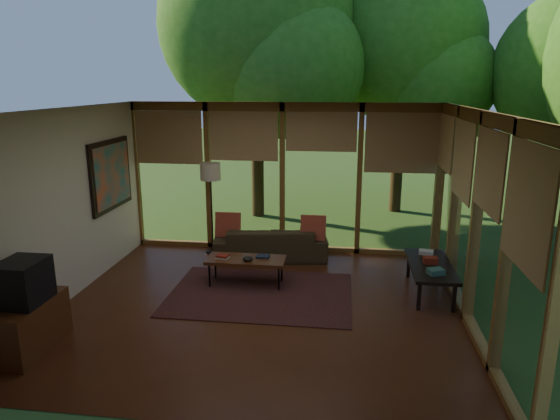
# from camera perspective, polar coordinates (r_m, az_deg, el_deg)

# --- Properties ---
(floor) EXTENTS (5.50, 5.50, 0.00)m
(floor) POSITION_cam_1_polar(r_m,az_deg,el_deg) (7.06, -2.31, -11.03)
(floor) COLOR #562816
(floor) RESTS_ON ground
(ceiling) EXTENTS (5.50, 5.50, 0.00)m
(ceiling) POSITION_cam_1_polar(r_m,az_deg,el_deg) (6.39, -2.56, 11.42)
(ceiling) COLOR white
(ceiling) RESTS_ON ground
(wall_left) EXTENTS (0.04, 5.00, 2.70)m
(wall_left) POSITION_cam_1_polar(r_m,az_deg,el_deg) (7.56, -23.44, 0.34)
(wall_left) COLOR silver
(wall_left) RESTS_ON ground
(wall_front) EXTENTS (5.50, 0.04, 2.70)m
(wall_front) POSITION_cam_1_polar(r_m,az_deg,el_deg) (4.28, -8.16, -8.83)
(wall_front) COLOR silver
(wall_front) RESTS_ON ground
(window_wall_back) EXTENTS (5.50, 0.12, 2.70)m
(window_wall_back) POSITION_cam_1_polar(r_m,az_deg,el_deg) (9.01, 0.27, 3.64)
(window_wall_back) COLOR brown
(window_wall_back) RESTS_ON ground
(window_wall_right) EXTENTS (0.12, 5.00, 2.70)m
(window_wall_right) POSITION_cam_1_polar(r_m,az_deg,el_deg) (6.71, 21.39, -1.11)
(window_wall_right) COLOR brown
(window_wall_right) RESTS_ON ground
(tree_nw) EXTENTS (4.24, 4.24, 6.36)m
(tree_nw) POSITION_cam_1_polar(r_m,az_deg,el_deg) (11.51, -2.70, 20.36)
(tree_nw) COLOR #382714
(tree_nw) RESTS_ON ground
(tree_ne) EXTENTS (3.59, 3.59, 5.69)m
(tree_ne) POSITION_cam_1_polar(r_m,az_deg,el_deg) (12.23, 13.97, 17.95)
(tree_ne) COLOR #382714
(tree_ne) RESTS_ON ground
(rug) EXTENTS (2.65, 1.88, 0.01)m
(rug) POSITION_cam_1_polar(r_m,az_deg,el_deg) (7.45, -2.24, -9.56)
(rug) COLOR maroon
(rug) RESTS_ON floor
(sofa) EXTENTS (2.06, 1.05, 0.57)m
(sofa) POSITION_cam_1_polar(r_m,az_deg,el_deg) (8.81, -1.08, -3.75)
(sofa) COLOR #3A2F1D
(sofa) RESTS_ON floor
(pillow_left) EXTENTS (0.43, 0.23, 0.45)m
(pillow_left) POSITION_cam_1_polar(r_m,az_deg,el_deg) (8.81, -5.96, -1.73)
(pillow_left) COLOR maroon
(pillow_left) RESTS_ON sofa
(pillow_right) EXTENTS (0.43, 0.23, 0.45)m
(pillow_right) POSITION_cam_1_polar(r_m,az_deg,el_deg) (8.60, 3.82, -2.09)
(pillow_right) COLOR maroon
(pillow_right) RESTS_ON sofa
(ct_book_lower) EXTENTS (0.21, 0.17, 0.03)m
(ct_book_lower) POSITION_cam_1_polar(r_m,az_deg,el_deg) (7.68, -6.57, -5.44)
(ct_book_lower) COLOR beige
(ct_book_lower) RESTS_ON coffee_table
(ct_book_upper) EXTENTS (0.20, 0.17, 0.03)m
(ct_book_upper) POSITION_cam_1_polar(r_m,az_deg,el_deg) (7.67, -6.58, -5.22)
(ct_book_upper) COLOR maroon
(ct_book_upper) RESTS_ON coffee_table
(ct_book_side) EXTENTS (0.20, 0.15, 0.03)m
(ct_book_side) POSITION_cam_1_polar(r_m,az_deg,el_deg) (7.68, -1.97, -5.33)
(ct_book_side) COLOR #161F32
(ct_book_side) RESTS_ON coffee_table
(ct_bowl) EXTENTS (0.16, 0.16, 0.07)m
(ct_bowl) POSITION_cam_1_polar(r_m,az_deg,el_deg) (7.54, -3.70, -5.56)
(ct_bowl) COLOR black
(ct_bowl) RESTS_ON coffee_table
(media_cabinet) EXTENTS (0.50, 1.00, 0.60)m
(media_cabinet) POSITION_cam_1_polar(r_m,az_deg,el_deg) (6.59, -26.90, -11.76)
(media_cabinet) COLOR #582E18
(media_cabinet) RESTS_ON floor
(television) EXTENTS (0.45, 0.55, 0.50)m
(television) POSITION_cam_1_polar(r_m,az_deg,el_deg) (6.37, -27.31, -7.31)
(television) COLOR black
(television) RESTS_ON media_cabinet
(console_book_a) EXTENTS (0.26, 0.23, 0.08)m
(console_book_a) POSITION_cam_1_polar(r_m,az_deg,el_deg) (7.26, 17.36, -6.74)
(console_book_a) COLOR #355D56
(console_book_a) RESTS_ON side_console
(console_book_b) EXTENTS (0.21, 0.16, 0.09)m
(console_book_b) POSITION_cam_1_polar(r_m,az_deg,el_deg) (7.67, 16.81, -5.50)
(console_book_b) COLOR maroon
(console_book_b) RESTS_ON side_console
(console_book_c) EXTENTS (0.24, 0.19, 0.06)m
(console_book_c) POSITION_cam_1_polar(r_m,az_deg,el_deg) (8.05, 16.36, -4.65)
(console_book_c) COLOR beige
(console_book_c) RESTS_ON side_console
(floor_lamp) EXTENTS (0.36, 0.36, 1.65)m
(floor_lamp) POSITION_cam_1_polar(r_m,az_deg,el_deg) (8.95, -7.95, 3.78)
(floor_lamp) COLOR black
(floor_lamp) RESTS_ON floor
(coffee_table) EXTENTS (1.20, 0.50, 0.43)m
(coffee_table) POSITION_cam_1_polar(r_m,az_deg,el_deg) (7.67, -3.92, -5.78)
(coffee_table) COLOR #582E18
(coffee_table) RESTS_ON floor
(side_console) EXTENTS (0.60, 1.40, 0.46)m
(side_console) POSITION_cam_1_polar(r_m,az_deg,el_deg) (7.66, 16.82, -6.26)
(side_console) COLOR black
(side_console) RESTS_ON floor
(wall_painting) EXTENTS (0.06, 1.35, 1.15)m
(wall_painting) POSITION_cam_1_polar(r_m,az_deg,el_deg) (8.70, -18.74, 3.83)
(wall_painting) COLOR black
(wall_painting) RESTS_ON wall_left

